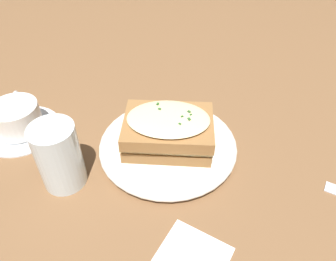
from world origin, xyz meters
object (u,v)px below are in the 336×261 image
sandwich (169,130)px  dinner_plate (168,146)px  water_glass (59,156)px  teacup_with_saucer (18,120)px

sandwich → dinner_plate: bearing=-112.5°
dinner_plate → water_glass: bearing=-36.7°
dinner_plate → water_glass: (0.15, -0.11, 0.05)m
sandwich → teacup_with_saucer: 0.30m
dinner_plate → sandwich: 0.04m
teacup_with_saucer → water_glass: 0.17m
dinner_plate → water_glass: 0.19m
dinner_plate → teacup_with_saucer: bearing=-69.7°
teacup_with_saucer → water_glass: size_ratio=1.29×
dinner_plate → sandwich: (0.00, 0.00, 0.04)m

